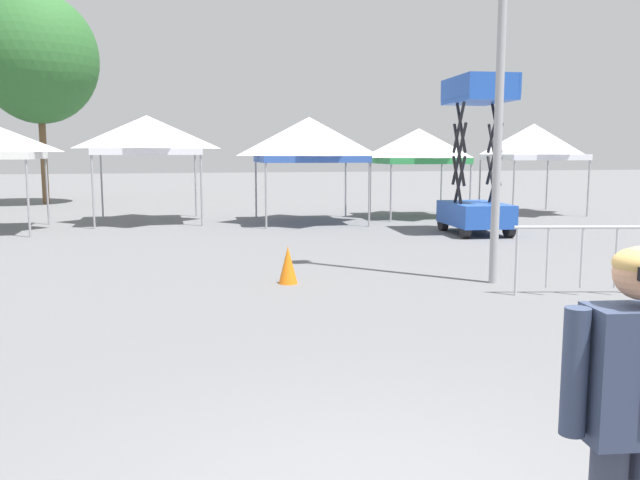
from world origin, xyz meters
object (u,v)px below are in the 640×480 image
canopy_tent_behind_left (419,146)px  tree_behind_tents_left (38,59)px  person_foreground (632,415)px  scissor_lift (476,188)px  crowd_barrier_mid_lot (582,247)px  traffic_cone_lot_center (288,265)px  canopy_tent_far_right (533,142)px  canopy_tent_right_of_center (147,135)px  canopy_tent_center (309,140)px

canopy_tent_behind_left → tree_behind_tents_left: bearing=145.2°
person_foreground → scissor_lift: bearing=65.0°
scissor_lift → crowd_barrier_mid_lot: size_ratio=2.02×
traffic_cone_lot_center → person_foreground: bearing=-90.9°
scissor_lift → canopy_tent_behind_left: bearing=86.1°
tree_behind_tents_left → traffic_cone_lot_center: bearing=-71.0°
canopy_tent_far_right → crowd_barrier_mid_lot: (-6.85, -12.34, -1.81)m
crowd_barrier_mid_lot → tree_behind_tents_left: bearing=116.9°
canopy_tent_right_of_center → canopy_tent_behind_left: canopy_tent_right_of_center is taller
canopy_tent_center → scissor_lift: (3.65, -3.99, -1.33)m
canopy_tent_center → person_foreground: canopy_tent_center is taller
canopy_tent_center → crowd_barrier_mid_lot: 11.63m
tree_behind_tents_left → crowd_barrier_mid_lot: (10.81, -21.29, -5.29)m
crowd_barrier_mid_lot → person_foreground: bearing=-124.6°
canopy_tent_right_of_center → canopy_tent_center: bearing=-15.0°
canopy_tent_behind_left → traffic_cone_lot_center: size_ratio=4.73×
canopy_tent_behind_left → canopy_tent_far_right: size_ratio=0.94×
canopy_tent_right_of_center → canopy_tent_far_right: (13.32, -0.34, -0.16)m
canopy_tent_right_of_center → crowd_barrier_mid_lot: 14.37m
scissor_lift → person_foreground: (-6.36, -13.64, -0.21)m
canopy_tent_right_of_center → scissor_lift: 10.14m
canopy_tent_behind_left → canopy_tent_far_right: canopy_tent_far_right is taller
canopy_tent_center → tree_behind_tents_left: tree_behind_tents_left is taller
person_foreground → canopy_tent_far_right: bearing=59.0°
canopy_tent_center → crowd_barrier_mid_lot: (1.59, -11.38, -1.83)m
scissor_lift → person_foreground: size_ratio=2.33×
canopy_tent_center → canopy_tent_right_of_center: bearing=165.0°
canopy_tent_right_of_center → person_foreground: bearing=-83.5°
scissor_lift → tree_behind_tents_left: tree_behind_tents_left is taller
canopy_tent_behind_left → canopy_tent_far_right: bearing=2.7°
canopy_tent_far_right → tree_behind_tents_left: size_ratio=0.37×
scissor_lift → canopy_tent_right_of_center: bearing=148.2°
canopy_tent_right_of_center → canopy_tent_far_right: canopy_tent_right_of_center is taller
canopy_tent_behind_left → crowd_barrier_mid_lot: 12.47m
canopy_tent_behind_left → canopy_tent_far_right: (4.47, 0.21, 0.16)m
canopy_tent_behind_left → scissor_lift: bearing=-93.9°
canopy_tent_far_right → person_foreground: size_ratio=1.80×
scissor_lift → crowd_barrier_mid_lot: scissor_lift is taller
canopy_tent_right_of_center → canopy_tent_center: 5.05m
canopy_tent_center → traffic_cone_lot_center: bearing=-105.4°
person_foreground → canopy_tent_right_of_center: bearing=96.5°
person_foreground → tree_behind_tents_left: bearing=103.3°
tree_behind_tents_left → crowd_barrier_mid_lot: size_ratio=4.25×
canopy_tent_behind_left → tree_behind_tents_left: size_ratio=0.34×
traffic_cone_lot_center → canopy_tent_right_of_center: bearing=102.1°
canopy_tent_center → traffic_cone_lot_center: (-2.58, -9.40, -2.26)m
canopy_tent_center → canopy_tent_behind_left: 4.05m
canopy_tent_behind_left → scissor_lift: scissor_lift is taller
canopy_tent_right_of_center → person_foreground: 19.12m
canopy_tent_center → crowd_barrier_mid_lot: bearing=-82.0°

